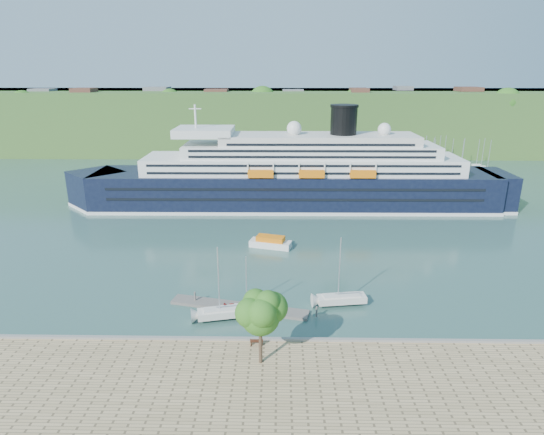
{
  "coord_description": "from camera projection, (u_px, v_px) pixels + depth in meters",
  "views": [
    {
      "loc": [
        4.83,
        -48.17,
        32.57
      ],
      "look_at": [
        3.48,
        30.0,
        6.85
      ],
      "focal_mm": 30.0,
      "sensor_mm": 36.0,
      "label": 1
    }
  ],
  "objects": [
    {
      "name": "cruise_ship",
      "position": [
        294.0,
        157.0,
        108.93
      ],
      "size": [
        110.11,
        16.76,
        24.7
      ],
      "primitive_type": null,
      "rotation": [
        0.0,
        0.0,
        0.01
      ],
      "color": "black",
      "rests_on": "ground"
    },
    {
      "name": "quay_coping",
      "position": [
        239.0,
        339.0,
        55.46
      ],
      "size": [
        220.0,
        0.5,
        0.3
      ],
      "primitive_type": "cube",
      "color": "slate",
      "rests_on": "promenade"
    },
    {
      "name": "tender_launch",
      "position": [
        270.0,
        242.0,
        86.7
      ],
      "size": [
        8.4,
        4.74,
        2.2
      ],
      "primitive_type": null,
      "rotation": [
        0.0,
        0.0,
        -0.27
      ],
      "color": "orange",
      "rests_on": "ground"
    },
    {
      "name": "park_bench",
      "position": [
        257.0,
        341.0,
        54.36
      ],
      "size": [
        1.62,
        0.69,
        1.03
      ],
      "primitive_type": null,
      "rotation": [
        0.0,
        0.0,
        0.02
      ],
      "color": "#472114",
      "rests_on": "promenade"
    },
    {
      "name": "ground",
      "position": [
        240.0,
        346.0,
        56.0
      ],
      "size": [
        400.0,
        400.0,
        0.0
      ],
      "primitive_type": "plane",
      "color": "#32594F",
      "rests_on": "ground"
    },
    {
      "name": "promenade_tree",
      "position": [
        260.0,
        325.0,
        49.77
      ],
      "size": [
        5.86,
        5.86,
        9.71
      ],
      "primitive_type": null,
      "color": "#28631A",
      "rests_on": "promenade"
    },
    {
      "name": "sailboat_white_far",
      "position": [
        343.0,
        274.0,
        64.08
      ],
      "size": [
        7.96,
        3.2,
        10.0
      ],
      "primitive_type": null,
      "rotation": [
        0.0,
        0.0,
        0.14
      ],
      "color": "silver",
      "rests_on": "ground"
    },
    {
      "name": "sailboat_red",
      "position": [
        250.0,
        288.0,
        61.79
      ],
      "size": [
        6.51,
        1.94,
        8.36
      ],
      "primitive_type": null,
      "rotation": [
        0.0,
        0.0,
        -0.02
      ],
      "color": "maroon",
      "rests_on": "ground"
    },
    {
      "name": "sailboat_white_near",
      "position": [
        223.0,
        286.0,
        60.41
      ],
      "size": [
        8.14,
        3.84,
        10.15
      ],
      "primitive_type": null,
      "rotation": [
        0.0,
        0.0,
        0.22
      ],
      "color": "silver",
      "rests_on": "ground"
    },
    {
      "name": "floating_pontoon",
      "position": [
        239.0,
        307.0,
        64.69
      ],
      "size": [
        20.07,
        6.82,
        0.45
      ],
      "primitive_type": null,
      "rotation": [
        0.0,
        0.0,
        -0.22
      ],
      "color": "slate",
      "rests_on": "ground"
    },
    {
      "name": "far_hillside",
      "position": [
        268.0,
        120.0,
        189.98
      ],
      "size": [
        400.0,
        50.0,
        24.0
      ],
      "primitive_type": "cube",
      "color": "#335E25",
      "rests_on": "ground"
    }
  ]
}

